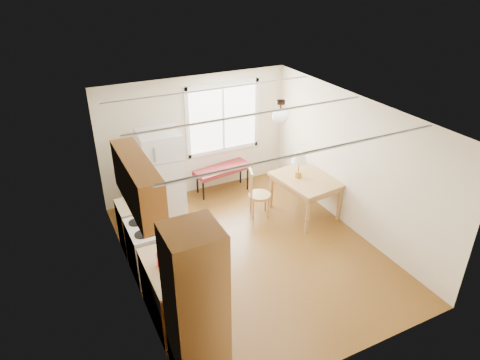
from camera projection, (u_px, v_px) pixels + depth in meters
room_shell at (253, 188)px, 6.83m from camera, size 4.60×5.60×2.62m
kitchen_run at (164, 261)px, 5.85m from camera, size 0.65×3.40×2.20m
window_unit at (223, 118)px, 8.89m from camera, size 1.64×0.05×1.51m
pendant_light at (280, 115)px, 6.97m from camera, size 0.26×0.26×0.40m
refrigerator at (162, 176)px, 8.00m from camera, size 0.78×0.78×1.77m
bench at (222, 170)px, 9.08m from camera, size 1.29×0.64×0.57m
dining_table at (306, 183)px, 8.21m from camera, size 1.07×1.34×0.78m
chair at (255, 190)px, 8.18m from camera, size 0.48×0.47×0.99m
table_lamp at (299, 159)px, 8.04m from camera, size 0.30×0.30×0.51m
coffee_maker at (179, 280)px, 5.21m from camera, size 0.24×0.28×0.39m
kettle at (162, 258)px, 5.63m from camera, size 0.14×0.14×0.26m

